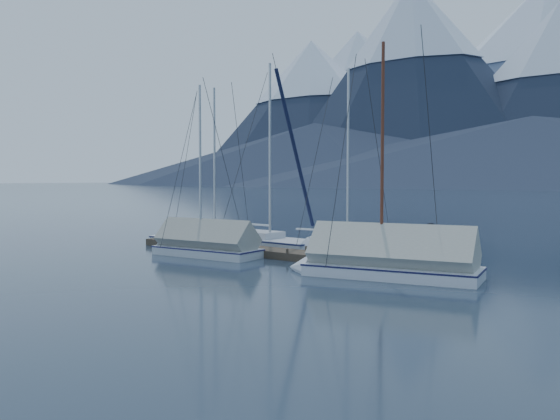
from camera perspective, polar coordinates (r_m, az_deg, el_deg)
The scene contains 9 objects.
ground at distance 26.08m, azimuth -2.81°, elevation -5.01°, with size 1000.00×1000.00×0.00m, color #15202F.
dock at distance 27.56m, azimuth -0.00°, elevation -4.34°, with size 18.00×1.50×0.54m.
mooring_posts at distance 27.85m, azimuth -0.79°, elevation -3.77°, with size 15.12×1.52×0.35m.
sailboat_open_left at distance 33.28m, azimuth -5.46°, elevation -2.99°, with size 7.40×4.94×9.56m.
sailboat_open_mid at distance 30.76m, azimuth -0.19°, elevation -3.43°, with size 8.06×3.44×10.58m.
sailboat_open_right at distance 28.58m, azimuth 7.44°, elevation -3.98°, with size 7.60×3.24×9.79m.
sailboat_covered_near at distance 22.45m, azimuth 9.34°, elevation -5.12°, with size 7.70×3.84×9.59m.
sailboat_covered_far at distance 28.45m, azimuth -7.82°, elevation -3.49°, with size 6.46×2.75×8.83m.
person at distance 23.50m, azimuth 14.41°, elevation -3.16°, with size 0.59×0.39×1.62m, color black.
Camera 1 is at (17.44, -19.05, 3.63)m, focal length 38.00 mm.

